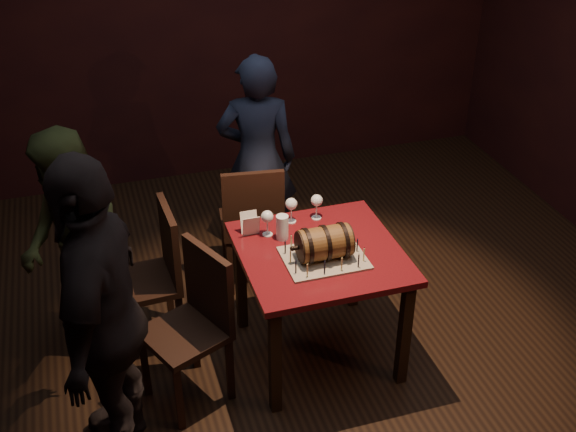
{
  "coord_description": "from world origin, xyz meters",
  "views": [
    {
      "loc": [
        -1.1,
        -3.22,
        3.03
      ],
      "look_at": [
        -0.09,
        0.05,
        0.95
      ],
      "focal_mm": 45.0,
      "sensor_mm": 36.0,
      "label": 1
    }
  ],
  "objects_px": {
    "barrel_cake": "(324,243)",
    "chair_left_front": "(195,318)",
    "wine_glass_left": "(267,218)",
    "chair_back": "(252,220)",
    "wine_glass_mid": "(291,205)",
    "pint_of_ale": "(282,228)",
    "chair_left_rear": "(156,270)",
    "person_back": "(257,159)",
    "wine_glass_right": "(317,201)",
    "person_left_front": "(103,317)",
    "person_left_rear": "(73,251)",
    "pub_table": "(320,266)"
  },
  "relations": [
    {
      "from": "barrel_cake",
      "to": "chair_left_front",
      "type": "distance_m",
      "value": 0.81
    },
    {
      "from": "wine_glass_left",
      "to": "chair_back",
      "type": "height_order",
      "value": "chair_back"
    },
    {
      "from": "wine_glass_mid",
      "to": "pint_of_ale",
      "type": "xyz_separation_m",
      "value": [
        -0.1,
        -0.16,
        -0.04
      ]
    },
    {
      "from": "chair_left_rear",
      "to": "person_back",
      "type": "relative_size",
      "value": 0.61
    },
    {
      "from": "chair_left_rear",
      "to": "chair_left_front",
      "type": "bearing_deg",
      "value": -74.4
    },
    {
      "from": "wine_glass_right",
      "to": "chair_back",
      "type": "relative_size",
      "value": 0.17
    },
    {
      "from": "chair_left_front",
      "to": "person_back",
      "type": "relative_size",
      "value": 0.61
    },
    {
      "from": "chair_left_front",
      "to": "person_back",
      "type": "xyz_separation_m",
      "value": [
        0.7,
        1.29,
        0.23
      ]
    },
    {
      "from": "person_left_front",
      "to": "barrel_cake",
      "type": "bearing_deg",
      "value": 121.27
    },
    {
      "from": "wine_glass_right",
      "to": "person_left_front",
      "type": "height_order",
      "value": "person_left_front"
    },
    {
      "from": "chair_left_rear",
      "to": "person_left_rear",
      "type": "height_order",
      "value": "person_left_rear"
    },
    {
      "from": "wine_glass_left",
      "to": "person_left_rear",
      "type": "distance_m",
      "value": 1.12
    },
    {
      "from": "pint_of_ale",
      "to": "person_back",
      "type": "bearing_deg",
      "value": 83.15
    },
    {
      "from": "person_left_front",
      "to": "pub_table",
      "type": "bearing_deg",
      "value": 124.96
    },
    {
      "from": "barrel_cake",
      "to": "person_back",
      "type": "xyz_separation_m",
      "value": [
        -0.04,
        1.28,
        -0.1
      ]
    },
    {
      "from": "wine_glass_left",
      "to": "person_left_rear",
      "type": "xyz_separation_m",
      "value": [
        -1.09,
        0.2,
        -0.14
      ]
    },
    {
      "from": "pub_table",
      "to": "person_left_front",
      "type": "distance_m",
      "value": 1.3
    },
    {
      "from": "pub_table",
      "to": "barrel_cake",
      "type": "height_order",
      "value": "barrel_cake"
    },
    {
      "from": "wine_glass_left",
      "to": "wine_glass_right",
      "type": "xyz_separation_m",
      "value": [
        0.33,
        0.09,
        0.0
      ]
    },
    {
      "from": "chair_left_front",
      "to": "wine_glass_right",
      "type": "bearing_deg",
      "value": 27.46
    },
    {
      "from": "wine_glass_left",
      "to": "pint_of_ale",
      "type": "relative_size",
      "value": 1.07
    },
    {
      "from": "pint_of_ale",
      "to": "pub_table",
      "type": "bearing_deg",
      "value": -47.34
    },
    {
      "from": "chair_back",
      "to": "person_left_front",
      "type": "bearing_deg",
      "value": -131.32
    },
    {
      "from": "wine_glass_right",
      "to": "person_left_rear",
      "type": "height_order",
      "value": "person_left_rear"
    },
    {
      "from": "barrel_cake",
      "to": "wine_glass_mid",
      "type": "distance_m",
      "value": 0.43
    },
    {
      "from": "wine_glass_mid",
      "to": "chair_left_rear",
      "type": "xyz_separation_m",
      "value": [
        -0.83,
        0.06,
        -0.34
      ]
    },
    {
      "from": "pint_of_ale",
      "to": "chair_back",
      "type": "height_order",
      "value": "chair_back"
    },
    {
      "from": "barrel_cake",
      "to": "person_left_front",
      "type": "xyz_separation_m",
      "value": [
        -1.21,
        -0.29,
        0.01
      ]
    },
    {
      "from": "wine_glass_right",
      "to": "person_back",
      "type": "height_order",
      "value": "person_back"
    },
    {
      "from": "wine_glass_left",
      "to": "person_left_rear",
      "type": "relative_size",
      "value": 0.11
    },
    {
      "from": "barrel_cake",
      "to": "chair_left_front",
      "type": "xyz_separation_m",
      "value": [
        -0.74,
        -0.02,
        -0.33
      ]
    },
    {
      "from": "wine_glass_left",
      "to": "wine_glass_right",
      "type": "relative_size",
      "value": 1.0
    },
    {
      "from": "wine_glass_mid",
      "to": "person_left_rear",
      "type": "distance_m",
      "value": 1.28
    },
    {
      "from": "chair_left_front",
      "to": "chair_left_rear",
      "type": "bearing_deg",
      "value": 105.6
    },
    {
      "from": "pint_of_ale",
      "to": "chair_left_front",
      "type": "height_order",
      "value": "chair_left_front"
    },
    {
      "from": "chair_back",
      "to": "person_left_rear",
      "type": "xyz_separation_m",
      "value": [
        -1.14,
        -0.35,
        0.21
      ]
    },
    {
      "from": "wine_glass_left",
      "to": "person_back",
      "type": "height_order",
      "value": "person_back"
    },
    {
      "from": "pint_of_ale",
      "to": "chair_left_rear",
      "type": "relative_size",
      "value": 0.16
    },
    {
      "from": "wine_glass_right",
      "to": "chair_back",
      "type": "height_order",
      "value": "chair_back"
    },
    {
      "from": "chair_left_front",
      "to": "person_back",
      "type": "bearing_deg",
      "value": 61.52
    },
    {
      "from": "chair_left_rear",
      "to": "person_left_rear",
      "type": "xyz_separation_m",
      "value": [
        -0.44,
        0.03,
        0.21
      ]
    },
    {
      "from": "chair_left_front",
      "to": "person_back",
      "type": "height_order",
      "value": "person_back"
    },
    {
      "from": "chair_back",
      "to": "person_left_rear",
      "type": "height_order",
      "value": "person_left_rear"
    },
    {
      "from": "person_back",
      "to": "pub_table",
      "type": "bearing_deg",
      "value": 106.56
    },
    {
      "from": "chair_back",
      "to": "person_back",
      "type": "bearing_deg",
      "value": 69.73
    },
    {
      "from": "pub_table",
      "to": "chair_left_rear",
      "type": "bearing_deg",
      "value": 155.54
    },
    {
      "from": "chair_back",
      "to": "chair_left_front",
      "type": "height_order",
      "value": "same"
    },
    {
      "from": "wine_glass_left",
      "to": "chair_left_front",
      "type": "xyz_separation_m",
      "value": [
        -0.51,
        -0.35,
        -0.35
      ]
    },
    {
      "from": "pub_table",
      "to": "person_left_front",
      "type": "height_order",
      "value": "person_left_front"
    },
    {
      "from": "chair_left_rear",
      "to": "chair_left_front",
      "type": "relative_size",
      "value": 1.0
    }
  ]
}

